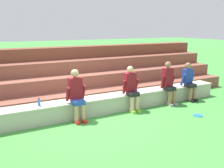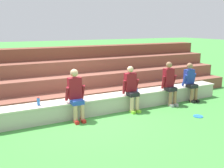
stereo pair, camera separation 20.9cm
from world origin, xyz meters
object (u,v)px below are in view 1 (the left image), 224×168
object	(u,v)px
person_right_of_center	(169,82)
plastic_cup_right_end	(136,90)
person_left_of_center	(77,94)
frisbee	(198,115)
water_bottle_mid_right	(191,80)
water_bottle_center_gap	(39,102)
person_far_right	(189,81)
person_center	(131,88)

from	to	relation	value
person_right_of_center	plastic_cup_right_end	size ratio (longest dim) A/B	13.78
person_left_of_center	plastic_cup_right_end	distance (m)	2.16
frisbee	person_right_of_center	bearing A→B (deg)	89.88
water_bottle_mid_right	plastic_cup_right_end	size ratio (longest dim) A/B	2.64
water_bottle_center_gap	person_left_of_center	bearing A→B (deg)	-13.92
person_right_of_center	person_far_right	distance (m)	0.93
person_far_right	water_bottle_center_gap	size ratio (longest dim) A/B	6.04
water_bottle_center_gap	person_far_right	bearing A→B (deg)	-2.57
person_far_right	water_bottle_center_gap	xyz separation A→B (m)	(-5.10, 0.23, -0.11)
person_right_of_center	water_bottle_mid_right	bearing A→B (deg)	13.18
person_center	person_right_of_center	world-z (taller)	person_right_of_center
person_left_of_center	water_bottle_mid_right	distance (m)	4.53
person_center	water_bottle_center_gap	distance (m)	2.74
person_center	frisbee	bearing A→B (deg)	-43.20
person_far_right	water_bottle_center_gap	distance (m)	5.10
person_center	person_left_of_center	bearing A→B (deg)	-179.70
person_left_of_center	frisbee	bearing A→B (deg)	-22.70
water_bottle_mid_right	frisbee	size ratio (longest dim) A/B	1.01
person_far_right	frisbee	xyz separation A→B (m)	(-0.93, -1.35, -0.69)
plastic_cup_right_end	person_far_right	bearing A→B (deg)	-7.73
water_bottle_center_gap	plastic_cup_right_end	bearing A→B (deg)	0.82
water_bottle_center_gap	frisbee	xyz separation A→B (m)	(4.16, -1.58, -0.58)
person_left_of_center	water_bottle_center_gap	bearing A→B (deg)	166.08
person_center	person_far_right	bearing A→B (deg)	-0.00
person_left_of_center	person_far_right	xyz separation A→B (m)	(4.14, 0.01, -0.05)
person_right_of_center	frisbee	world-z (taller)	person_right_of_center
water_bottle_mid_right	frisbee	xyz separation A→B (m)	(-1.31, -1.63, -0.61)
person_far_right	water_bottle_mid_right	world-z (taller)	person_far_right
water_bottle_mid_right	person_far_right	bearing A→B (deg)	-142.83
plastic_cup_right_end	person_right_of_center	bearing A→B (deg)	-15.31
person_left_of_center	frisbee	world-z (taller)	person_left_of_center
water_bottle_center_gap	person_center	bearing A→B (deg)	-4.79
person_right_of_center	water_bottle_mid_right	size ratio (longest dim) A/B	5.22
person_right_of_center	person_far_right	size ratio (longest dim) A/B	1.08
person_left_of_center	frisbee	size ratio (longest dim) A/B	5.25
water_bottle_center_gap	person_right_of_center	bearing A→B (deg)	-3.44
water_bottle_mid_right	plastic_cup_right_end	xyz separation A→B (m)	(-2.38, -0.01, -0.08)
person_left_of_center	person_center	size ratio (longest dim) A/B	1.03
person_right_of_center	person_left_of_center	bearing A→B (deg)	179.77
person_center	person_right_of_center	bearing A→B (deg)	-0.88
person_center	plastic_cup_right_end	size ratio (longest dim) A/B	13.32
frisbee	water_bottle_center_gap	bearing A→B (deg)	159.24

